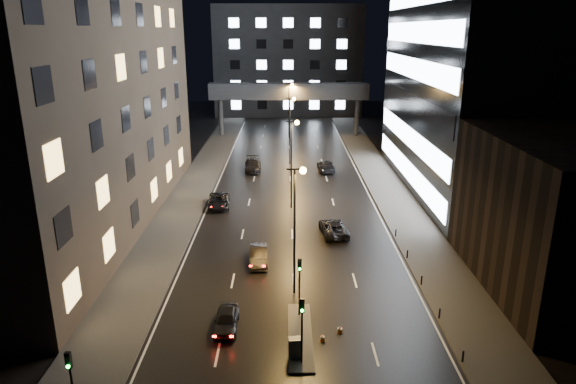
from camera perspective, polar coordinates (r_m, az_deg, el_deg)
name	(u,v)px	position (r m, az deg, el deg)	size (l,w,h in m)	color
ground	(290,179)	(70.62, 0.26, 1.48)	(160.00, 160.00, 0.00)	black
sidewalk_left	(193,189)	(66.86, -10.48, 0.31)	(5.00, 110.00, 0.15)	#383533
sidewalk_right	(388,189)	(67.11, 11.03, 0.34)	(5.00, 110.00, 0.15)	#383533
building_left	(58,25)	(56.23, -24.20, 16.53)	(15.00, 48.00, 40.00)	#2D2319
building_right_low	(555,216)	(44.39, 27.50, -2.36)	(10.00, 18.00, 12.00)	black
building_right_glass	(504,4)	(68.85, 22.87, 18.72)	(20.00, 36.00, 45.00)	black
building_far	(288,61)	(126.03, 0.01, 14.39)	(34.00, 14.00, 25.00)	#333335
skybridge	(289,92)	(98.48, 0.09, 11.05)	(30.00, 3.00, 10.00)	#333335
median_island	(300,335)	(35.70, 1.36, -15.64)	(1.60, 8.00, 0.15)	#383533
traffic_signal_near	(300,278)	(36.33, 1.29, -9.50)	(0.28, 0.34, 4.40)	black
traffic_signal_far	(302,320)	(31.54, 1.56, -14.06)	(0.28, 0.34, 4.40)	black
traffic_signal_corner	(71,377)	(29.54, -22.97, -18.43)	(0.28, 0.34, 4.40)	black
bollard_row	(430,297)	(40.81, 15.49, -11.14)	(0.12, 25.12, 0.90)	black
streetlight_near	(297,215)	(38.18, 0.97, -2.53)	(1.45, 0.50, 10.15)	black
streetlight_mid_a	(293,153)	(57.36, 0.54, 4.38)	(1.45, 0.50, 10.15)	black
streetlight_mid_b	(291,122)	(76.96, 0.33, 7.80)	(1.45, 0.50, 10.15)	black
streetlight_far	(290,103)	(96.73, 0.20, 9.83)	(1.45, 0.50, 10.15)	black
car_away_a	(226,320)	(36.45, -6.85, -13.90)	(1.57, 3.91, 1.33)	black
car_away_b	(259,255)	(45.38, -3.29, -7.05)	(1.53, 4.40, 1.45)	black
car_away_c	(219,201)	(59.86, -7.68, -0.97)	(2.39, 5.18, 1.44)	black
car_away_d	(253,165)	(74.80, -3.91, 3.02)	(2.31, 5.69, 1.65)	black
car_toward_a	(334,228)	(51.57, 5.09, -3.98)	(2.39, 5.18, 1.44)	black
car_toward_b	(326,166)	(74.50, 4.25, 2.92)	(2.19, 5.39, 1.56)	black
utility_cabinet	(295,347)	(33.27, 0.78, -16.89)	(0.81, 0.57, 1.31)	#474749
cone_a	(323,338)	(35.15, 3.88, -15.86)	(0.36, 0.36, 0.57)	orange
cone_b	(340,329)	(36.11, 5.78, -14.95)	(0.40, 0.40, 0.53)	orange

